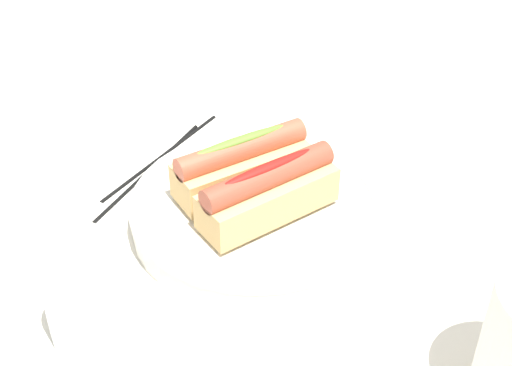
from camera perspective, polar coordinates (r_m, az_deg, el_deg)
name	(u,v)px	position (r m, az deg, el deg)	size (l,w,h in m)	color
ground_plane	(258,232)	(0.80, 0.12, -3.86)	(2.40, 2.40, 0.00)	silver
serving_bowl	(256,210)	(0.80, 0.00, -2.10)	(0.27, 0.27, 0.04)	silver
hotdog_front	(242,164)	(0.79, -1.11, 1.46)	(0.16, 0.09, 0.06)	#DBB270
hotdog_back	(271,190)	(0.75, 1.17, -0.57)	(0.16, 0.08, 0.06)	#DBB270
water_glass	(85,306)	(0.68, -13.17, -9.26)	(0.07, 0.07, 0.09)	white
chopstick_near	(149,169)	(0.90, -8.29, 1.09)	(0.01, 0.01, 0.22)	black
chopstick_far	(162,155)	(0.92, -7.31, 2.18)	(0.01, 0.01, 0.22)	black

